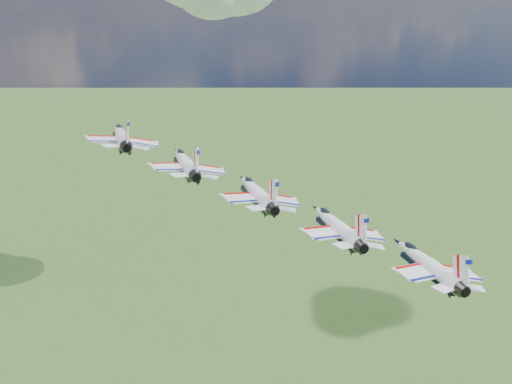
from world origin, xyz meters
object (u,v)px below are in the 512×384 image
object	(u,v)px
jet_1	(185,162)
jet_4	(426,263)
jet_3	(336,225)
jet_0	(121,136)
jet_2	(256,192)

from	to	relation	value
jet_1	jet_4	distance (m)	36.74
jet_1	jet_3	bearing A→B (deg)	-47.52
jet_0	jet_3	bearing A→B (deg)	-47.52
jet_0	jet_4	size ratio (longest dim) A/B	1.00
jet_2	jet_3	xyz separation A→B (m)	(8.03, -8.89, -2.54)
jet_0	jet_4	xyz separation A→B (m)	(32.13, -35.56, -10.17)
jet_2	jet_3	world-z (taller)	jet_2
jet_3	jet_0	bearing A→B (deg)	132.48
jet_0	jet_3	world-z (taller)	jet_0
jet_0	jet_4	distance (m)	48.99
jet_1	jet_2	bearing A→B (deg)	-47.52
jet_1	jet_3	size ratio (longest dim) A/B	1.00
jet_4	jet_1	bearing A→B (deg)	132.48
jet_3	jet_4	distance (m)	12.25
jet_1	jet_3	xyz separation A→B (m)	(16.06, -17.78, -5.08)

